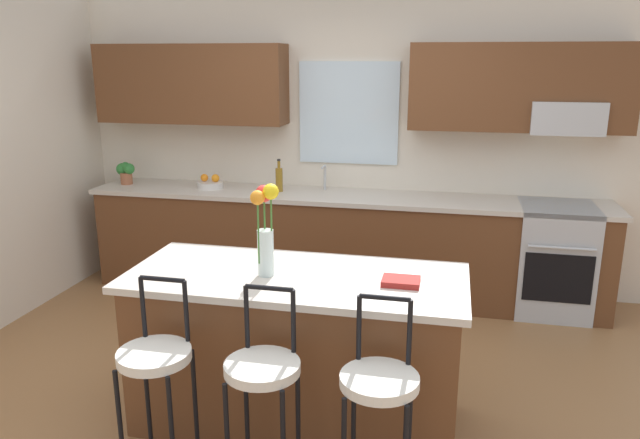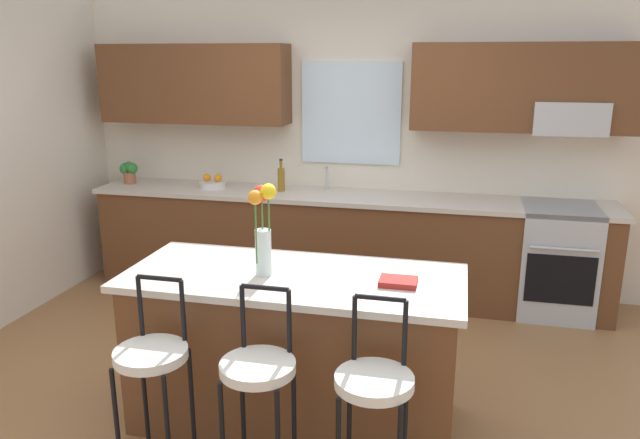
# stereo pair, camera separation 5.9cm
# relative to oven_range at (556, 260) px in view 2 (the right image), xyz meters

# --- Properties ---
(ground_plane) EXTENTS (14.00, 14.00, 0.00)m
(ground_plane) POSITION_rel_oven_range_xyz_m (-1.80, -1.68, -0.46)
(ground_plane) COLOR olive
(back_wall_assembly) EXTENTS (5.60, 0.50, 2.70)m
(back_wall_assembly) POSITION_rel_oven_range_xyz_m (-1.76, 0.31, 1.05)
(back_wall_assembly) COLOR beige
(back_wall_assembly) RESTS_ON ground
(counter_run) EXTENTS (4.56, 0.64, 0.92)m
(counter_run) POSITION_rel_oven_range_xyz_m (-1.80, 0.02, 0.01)
(counter_run) COLOR brown
(counter_run) RESTS_ON ground
(sink_faucet) EXTENTS (0.02, 0.13, 0.23)m
(sink_faucet) POSITION_rel_oven_range_xyz_m (-1.98, 0.17, 0.60)
(sink_faucet) COLOR #B7BABC
(sink_faucet) RESTS_ON counter_run
(oven_range) EXTENTS (0.60, 0.64, 0.92)m
(oven_range) POSITION_rel_oven_range_xyz_m (0.00, 0.00, 0.00)
(oven_range) COLOR #B7BABC
(oven_range) RESTS_ON ground
(kitchen_island) EXTENTS (1.89, 0.81, 0.92)m
(kitchen_island) POSITION_rel_oven_range_xyz_m (-1.68, -2.01, 0.00)
(kitchen_island) COLOR brown
(kitchen_island) RESTS_ON ground
(bar_stool_near) EXTENTS (0.36, 0.36, 1.04)m
(bar_stool_near) POSITION_rel_oven_range_xyz_m (-2.23, -2.62, 0.18)
(bar_stool_near) COLOR black
(bar_stool_near) RESTS_ON ground
(bar_stool_middle) EXTENTS (0.36, 0.36, 1.04)m
(bar_stool_middle) POSITION_rel_oven_range_xyz_m (-1.68, -2.62, 0.18)
(bar_stool_middle) COLOR black
(bar_stool_middle) RESTS_ON ground
(bar_stool_far) EXTENTS (0.36, 0.36, 1.04)m
(bar_stool_far) POSITION_rel_oven_range_xyz_m (-1.13, -2.62, 0.18)
(bar_stool_far) COLOR black
(bar_stool_far) RESTS_ON ground
(flower_vase) EXTENTS (0.15, 0.15, 0.52)m
(flower_vase) POSITION_rel_oven_range_xyz_m (-1.84, -2.05, 0.75)
(flower_vase) COLOR silver
(flower_vase) RESTS_ON kitchen_island
(cookbook) EXTENTS (0.20, 0.15, 0.03)m
(cookbook) POSITION_rel_oven_range_xyz_m (-1.10, -2.03, 0.48)
(cookbook) COLOR maroon
(cookbook) RESTS_ON kitchen_island
(fruit_bowl_oranges) EXTENTS (0.24, 0.24, 0.13)m
(fruit_bowl_oranges) POSITION_rel_oven_range_xyz_m (-3.03, 0.02, 0.50)
(fruit_bowl_oranges) COLOR silver
(fruit_bowl_oranges) RESTS_ON counter_run
(bottle_olive_oil) EXTENTS (0.06, 0.06, 0.29)m
(bottle_olive_oil) POSITION_rel_oven_range_xyz_m (-2.37, 0.02, 0.58)
(bottle_olive_oil) COLOR olive
(bottle_olive_oil) RESTS_ON counter_run
(potted_plant_small) EXTENTS (0.19, 0.13, 0.21)m
(potted_plant_small) POSITION_rel_oven_range_xyz_m (-3.88, 0.03, 0.58)
(potted_plant_small) COLOR #9E5B3D
(potted_plant_small) RESTS_ON counter_run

